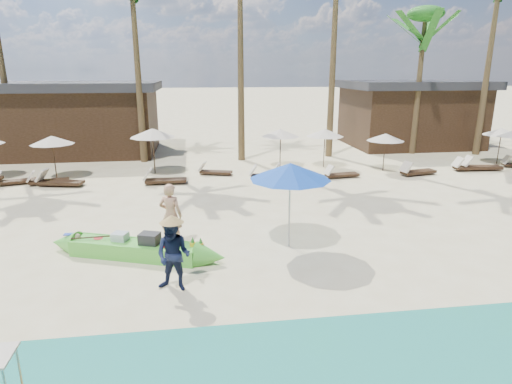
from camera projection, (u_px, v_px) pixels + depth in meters
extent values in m
plane|color=beige|center=(216.00, 271.00, 11.03)|extent=(240.00, 240.00, 0.00)
cube|color=#51C13A|center=(135.00, 250.00, 11.78)|extent=(3.65, 1.94, 0.43)
cube|color=white|center=(135.00, 249.00, 11.77)|extent=(3.11, 1.57, 0.19)
cube|color=#262628|center=(150.00, 240.00, 11.60)|extent=(0.62, 0.55, 0.40)
cube|color=silver|center=(120.00, 238.00, 11.85)|extent=(0.49, 0.46, 0.32)
cube|color=red|center=(171.00, 245.00, 11.44)|extent=(0.42, 0.38, 0.25)
cylinder|color=red|center=(98.00, 240.00, 12.01)|extent=(0.25, 0.25, 0.10)
cylinder|color=#262628|center=(87.00, 241.00, 11.96)|extent=(0.23, 0.23, 0.09)
sphere|color=tan|center=(77.00, 237.00, 12.07)|extent=(0.21, 0.21, 0.21)
cylinder|color=yellow|center=(193.00, 246.00, 11.47)|extent=(0.16, 0.16, 0.21)
cylinder|color=yellow|center=(201.00, 247.00, 11.42)|extent=(0.16, 0.16, 0.21)
imported|color=tan|center=(171.00, 215.00, 12.36)|extent=(0.80, 0.67, 1.89)
imported|color=#151D3B|center=(173.00, 255.00, 9.86)|extent=(1.02, 0.91, 1.73)
cylinder|color=#99999E|center=(289.00, 207.00, 12.25)|extent=(0.05, 0.05, 2.42)
cone|color=#1345B3|center=(290.00, 171.00, 11.96)|extent=(2.31, 2.31, 0.47)
cube|color=#3A2517|center=(17.00, 181.00, 19.29)|extent=(1.71, 0.99, 0.12)
cylinder|color=#3A2517|center=(54.00, 158.00, 20.16)|extent=(0.05, 0.05, 1.98)
cone|color=beige|center=(52.00, 140.00, 19.93)|extent=(1.98, 1.98, 0.40)
cube|color=#3A2517|center=(49.00, 181.00, 19.35)|extent=(1.73, 0.89, 0.12)
cube|color=beige|center=(30.00, 176.00, 19.01)|extent=(0.48, 0.60, 0.48)
cube|color=#3A2517|center=(61.00, 182.00, 18.99)|extent=(1.98, 0.98, 0.13)
cube|color=beige|center=(42.00, 175.00, 18.95)|extent=(0.54, 0.69, 0.55)
cylinder|color=#3A2517|center=(154.00, 152.00, 21.07)|extent=(0.05, 0.05, 2.19)
cone|color=beige|center=(152.00, 133.00, 20.81)|extent=(2.19, 2.19, 0.44)
cube|color=#3A2517|center=(166.00, 180.00, 19.37)|extent=(1.84, 0.62, 0.13)
cube|color=beige|center=(147.00, 174.00, 19.18)|extent=(0.42, 0.60, 0.53)
cylinder|color=#3A2517|center=(280.00, 149.00, 22.44)|extent=(0.05, 0.05, 1.98)
cone|color=beige|center=(281.00, 133.00, 22.20)|extent=(1.98, 1.98, 0.40)
cube|color=#3A2517|center=(216.00, 172.00, 21.06)|extent=(1.64, 0.94, 0.11)
cube|color=beige|center=(202.00, 166.00, 21.08)|extent=(0.48, 0.58, 0.46)
cube|color=#3A2517|center=(269.00, 176.00, 20.26)|extent=(1.74, 0.70, 0.12)
cube|color=beige|center=(253.00, 170.00, 20.14)|extent=(0.43, 0.58, 0.50)
cylinder|color=#3A2517|center=(324.00, 149.00, 22.53)|extent=(0.05, 0.05, 1.97)
cone|color=beige|center=(325.00, 133.00, 22.30)|extent=(1.97, 1.97, 0.39)
cube|color=#3A2517|center=(291.00, 174.00, 20.69)|extent=(1.68, 0.90, 0.11)
cube|color=beige|center=(276.00, 168.00, 20.69)|extent=(0.48, 0.59, 0.47)
cube|color=#3A2517|center=(342.00, 175.00, 20.52)|extent=(1.65, 0.73, 0.11)
cube|color=beige|center=(329.00, 170.00, 20.26)|extent=(0.42, 0.56, 0.47)
cylinder|color=#3A2517|center=(384.00, 153.00, 21.72)|extent=(0.05, 0.05, 1.86)
cone|color=beige|center=(386.00, 137.00, 21.50)|extent=(1.86, 1.86, 0.37)
cube|color=#3A2517|center=(418.00, 172.00, 21.02)|extent=(1.86, 0.95, 0.13)
cube|color=beige|center=(406.00, 167.00, 20.67)|extent=(0.51, 0.65, 0.52)
cylinder|color=#3A2517|center=(499.00, 147.00, 23.33)|extent=(0.05, 0.05, 1.90)
cone|color=beige|center=(502.00, 132.00, 23.10)|extent=(1.90, 1.90, 0.38)
cube|color=#3A2517|center=(471.00, 168.00, 21.93)|extent=(1.78, 0.66, 0.12)
cube|color=beige|center=(458.00, 162.00, 21.78)|extent=(0.42, 0.59, 0.51)
cube|color=#3A2517|center=(482.00, 167.00, 21.99)|extent=(1.95, 0.86, 0.13)
cube|color=beige|center=(467.00, 161.00, 21.90)|extent=(0.50, 0.66, 0.55)
cube|color=beige|center=(506.00, 159.00, 22.67)|extent=(0.46, 0.58, 0.46)
cone|color=brown|center=(1.00, 61.00, 22.50)|extent=(0.40, 0.40, 10.89)
cone|color=brown|center=(138.00, 69.00, 22.79)|extent=(0.40, 0.40, 10.08)
cone|color=brown|center=(241.00, 58.00, 23.11)|extent=(0.40, 0.40, 11.26)
cone|color=brown|center=(334.00, 40.00, 23.90)|extent=(0.40, 0.40, 13.16)
cone|color=brown|center=(418.00, 86.00, 25.44)|extent=(0.40, 0.40, 8.07)
ellipsoid|color=#18631A|center=(426.00, 14.00, 24.33)|extent=(2.08, 2.08, 0.88)
cone|color=brown|center=(488.00, 64.00, 24.79)|extent=(0.40, 0.40, 10.64)
cube|color=#3A2517|center=(70.00, 122.00, 26.11)|extent=(10.00, 6.00, 3.80)
cube|color=#2D2D33|center=(66.00, 86.00, 25.52)|extent=(10.80, 6.60, 0.50)
cube|color=#3A2517|center=(409.00, 117.00, 29.02)|extent=(8.00, 6.00, 3.80)
cube|color=#2D2D33|center=(412.00, 85.00, 28.43)|extent=(8.80, 6.60, 0.50)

